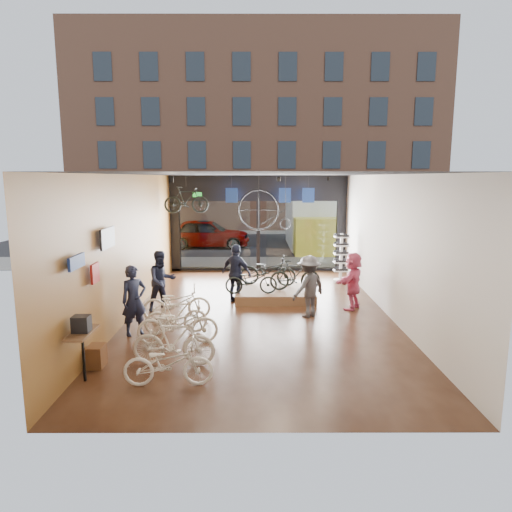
{
  "coord_description": "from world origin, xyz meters",
  "views": [
    {
      "loc": [
        -0.13,
        -12.18,
        3.72
      ],
      "look_at": [
        -0.1,
        1.4,
        1.37
      ],
      "focal_mm": 32.0,
      "sensor_mm": 36.0,
      "label": 1
    }
  ],
  "objects_px": {
    "floor_bike_0": "(168,363)",
    "floor_bike_4": "(177,303)",
    "display_bike_right": "(268,271)",
    "customer_3": "(309,286)",
    "customer_1": "(162,281)",
    "sunglasses_rack": "(341,258)",
    "street_car": "(206,233)",
    "display_platform": "(275,294)",
    "floor_bike_1": "(173,341)",
    "hung_bike": "(186,200)",
    "display_bike_mid": "(295,275)",
    "box_truck": "(312,225)",
    "customer_5": "(353,281)",
    "customer_2": "(236,273)",
    "floor_bike_3": "(176,316)",
    "penny_farthing": "(267,211)",
    "customer_0": "(134,300)",
    "floor_bike_2": "(178,324)",
    "display_bike_left": "(251,280)"
  },
  "relations": [
    {
      "from": "floor_bike_1",
      "to": "display_bike_mid",
      "type": "relative_size",
      "value": 1.07
    },
    {
      "from": "floor_bike_4",
      "to": "sunglasses_rack",
      "type": "height_order",
      "value": "sunglasses_rack"
    },
    {
      "from": "customer_3",
      "to": "customer_5",
      "type": "height_order",
      "value": "customer_3"
    },
    {
      "from": "floor_bike_3",
      "to": "sunglasses_rack",
      "type": "relative_size",
      "value": 0.85
    },
    {
      "from": "box_truck",
      "to": "floor_bike_1",
      "type": "xyz_separation_m",
      "value": [
        -4.56,
        -14.52,
        -0.84
      ]
    },
    {
      "from": "street_car",
      "to": "display_platform",
      "type": "distance_m",
      "value": 10.96
    },
    {
      "from": "box_truck",
      "to": "floor_bike_0",
      "type": "bearing_deg",
      "value": -106.24
    },
    {
      "from": "customer_5",
      "to": "floor_bike_1",
      "type": "bearing_deg",
      "value": -16.0
    },
    {
      "from": "floor_bike_3",
      "to": "display_platform",
      "type": "xyz_separation_m",
      "value": [
        2.5,
        3.2,
        -0.3
      ]
    },
    {
      "from": "box_truck",
      "to": "customer_5",
      "type": "height_order",
      "value": "box_truck"
    },
    {
      "from": "floor_bike_2",
      "to": "customer_1",
      "type": "xyz_separation_m",
      "value": [
        -0.88,
        2.66,
        0.38
      ]
    },
    {
      "from": "floor_bike_0",
      "to": "floor_bike_4",
      "type": "xyz_separation_m",
      "value": [
        -0.51,
        3.87,
        0.04
      ]
    },
    {
      "from": "street_car",
      "to": "display_platform",
      "type": "bearing_deg",
      "value": -162.96
    },
    {
      "from": "floor_bike_1",
      "to": "customer_0",
      "type": "distance_m",
      "value": 2.22
    },
    {
      "from": "penny_farthing",
      "to": "hung_bike",
      "type": "relative_size",
      "value": 1.17
    },
    {
      "from": "display_bike_left",
      "to": "customer_0",
      "type": "relative_size",
      "value": 0.92
    },
    {
      "from": "penny_farthing",
      "to": "hung_bike",
      "type": "xyz_separation_m",
      "value": [
        -2.9,
        -0.29,
        0.43
      ]
    },
    {
      "from": "street_car",
      "to": "box_truck",
      "type": "bearing_deg",
      "value": -100.25
    },
    {
      "from": "floor_bike_3",
      "to": "sunglasses_rack",
      "type": "distance_m",
      "value": 7.45
    },
    {
      "from": "street_car",
      "to": "customer_2",
      "type": "bearing_deg",
      "value": -169.33
    },
    {
      "from": "hung_bike",
      "to": "street_car",
      "type": "bearing_deg",
      "value": -4.88
    },
    {
      "from": "customer_3",
      "to": "display_bike_mid",
      "type": "bearing_deg",
      "value": -122.08
    },
    {
      "from": "display_bike_right",
      "to": "customer_0",
      "type": "height_order",
      "value": "customer_0"
    },
    {
      "from": "box_truck",
      "to": "floor_bike_3",
      "type": "distance_m",
      "value": 13.58
    },
    {
      "from": "box_truck",
      "to": "floor_bike_1",
      "type": "bearing_deg",
      "value": -107.43
    },
    {
      "from": "box_truck",
      "to": "floor_bike_4",
      "type": "relative_size",
      "value": 3.84
    },
    {
      "from": "floor_bike_3",
      "to": "customer_2",
      "type": "relative_size",
      "value": 0.85
    },
    {
      "from": "floor_bike_1",
      "to": "customer_2",
      "type": "distance_m",
      "value": 4.84
    },
    {
      "from": "display_bike_right",
      "to": "customer_3",
      "type": "bearing_deg",
      "value": -146.03
    },
    {
      "from": "floor_bike_3",
      "to": "customer_3",
      "type": "height_order",
      "value": "customer_3"
    },
    {
      "from": "floor_bike_0",
      "to": "floor_bike_4",
      "type": "height_order",
      "value": "floor_bike_4"
    },
    {
      "from": "street_car",
      "to": "display_bike_right",
      "type": "height_order",
      "value": "street_car"
    },
    {
      "from": "box_truck",
      "to": "customer_2",
      "type": "xyz_separation_m",
      "value": [
        -3.49,
        -9.82,
        -0.45
      ]
    },
    {
      "from": "street_car",
      "to": "floor_bike_1",
      "type": "relative_size",
      "value": 2.75
    },
    {
      "from": "street_car",
      "to": "sunglasses_rack",
      "type": "distance_m",
      "value": 9.92
    },
    {
      "from": "box_truck",
      "to": "floor_bike_2",
      "type": "height_order",
      "value": "box_truck"
    },
    {
      "from": "floor_bike_1",
      "to": "hung_bike",
      "type": "relative_size",
      "value": 1.05
    },
    {
      "from": "customer_1",
      "to": "sunglasses_rack",
      "type": "bearing_deg",
      "value": -1.58
    },
    {
      "from": "display_bike_right",
      "to": "penny_farthing",
      "type": "height_order",
      "value": "penny_farthing"
    },
    {
      "from": "floor_bike_3",
      "to": "hung_bike",
      "type": "relative_size",
      "value": 0.95
    },
    {
      "from": "customer_2",
      "to": "floor_bike_2",
      "type": "bearing_deg",
      "value": 105.09
    },
    {
      "from": "floor_bike_1",
      "to": "display_bike_right",
      "type": "distance_m",
      "value": 5.98
    },
    {
      "from": "display_bike_mid",
      "to": "floor_bike_1",
      "type": "bearing_deg",
      "value": 146.44
    },
    {
      "from": "display_bike_mid",
      "to": "customer_5",
      "type": "xyz_separation_m",
      "value": [
        1.56,
        -0.98,
        0.05
      ]
    },
    {
      "from": "floor_bike_0",
      "to": "display_platform",
      "type": "xyz_separation_m",
      "value": [
        2.17,
        5.97,
        -0.27
      ]
    },
    {
      "from": "floor_bike_2",
      "to": "display_bike_left",
      "type": "relative_size",
      "value": 1.17
    },
    {
      "from": "display_bike_right",
      "to": "customer_2",
      "type": "bearing_deg",
      "value": 143.82
    },
    {
      "from": "penny_farthing",
      "to": "customer_0",
      "type": "bearing_deg",
      "value": -118.08
    },
    {
      "from": "street_car",
      "to": "display_platform",
      "type": "xyz_separation_m",
      "value": [
        3.21,
        -10.46,
        -0.63
      ]
    },
    {
      "from": "customer_5",
      "to": "display_bike_right",
      "type": "bearing_deg",
      "value": -92.55
    }
  ]
}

